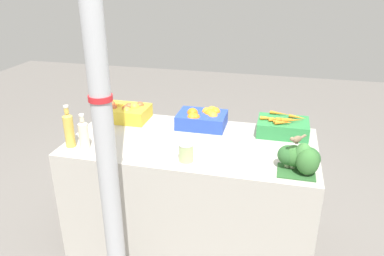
% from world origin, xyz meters
% --- Properties ---
extents(ground_plane, '(10.00, 10.00, 0.00)m').
position_xyz_m(ground_plane, '(0.00, 0.00, 0.00)').
color(ground_plane, slate).
extents(market_table, '(1.72, 0.86, 0.83)m').
position_xyz_m(market_table, '(0.00, 0.00, 0.42)').
color(market_table, '#B7B2A8').
rests_on(market_table, ground_plane).
extents(support_pole, '(0.12, 0.12, 2.61)m').
position_xyz_m(support_pole, '(-0.31, -0.68, 1.30)').
color(support_pole, '#B7BABF').
rests_on(support_pole, ground_plane).
extents(apple_crate, '(0.36, 0.27, 0.14)m').
position_xyz_m(apple_crate, '(-0.61, 0.28, 0.90)').
color(apple_crate, gold).
rests_on(apple_crate, market_table).
extents(orange_crate, '(0.36, 0.27, 0.15)m').
position_xyz_m(orange_crate, '(0.02, 0.28, 0.90)').
color(orange_crate, '#2847B7').
rests_on(orange_crate, market_table).
extents(carrot_crate, '(0.36, 0.27, 0.14)m').
position_xyz_m(carrot_crate, '(0.61, 0.27, 0.89)').
color(carrot_crate, '#2D8442').
rests_on(carrot_crate, market_table).
extents(broccoli_pile, '(0.25, 0.20, 0.18)m').
position_xyz_m(broccoli_pile, '(0.72, -0.26, 0.92)').
color(broccoli_pile, '#2D602D').
rests_on(broccoli_pile, market_table).
extents(juice_bottle_golden, '(0.07, 0.07, 0.29)m').
position_xyz_m(juice_bottle_golden, '(-0.78, -0.27, 0.96)').
color(juice_bottle_golden, gold).
rests_on(juice_bottle_golden, market_table).
extents(juice_bottle_cloudy, '(0.07, 0.07, 0.24)m').
position_xyz_m(juice_bottle_cloudy, '(-0.68, -0.27, 0.93)').
color(juice_bottle_cloudy, beige).
rests_on(juice_bottle_cloudy, market_table).
extents(pickle_jar, '(0.09, 0.09, 0.12)m').
position_xyz_m(pickle_jar, '(0.03, -0.29, 0.89)').
color(pickle_jar, '#B2C684').
rests_on(pickle_jar, market_table).
extents(sparrow_bird, '(0.10, 0.11, 0.05)m').
position_xyz_m(sparrow_bird, '(0.69, -0.27, 1.04)').
color(sparrow_bird, '#4C3D2D').
rests_on(sparrow_bird, broccoli_pile).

